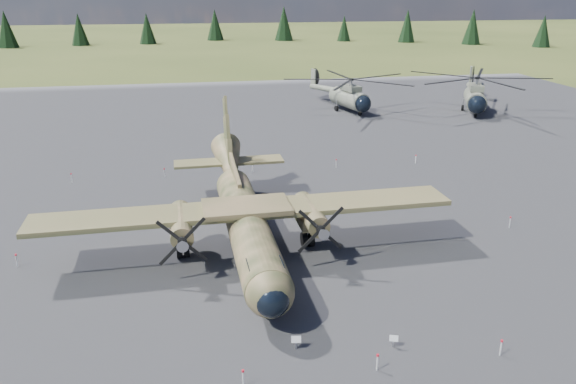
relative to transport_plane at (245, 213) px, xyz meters
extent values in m
plane|color=brown|center=(2.41, -0.06, -2.49)|extent=(500.00, 500.00, 0.00)
cube|color=#5E5D63|center=(2.41, 9.94, -2.49)|extent=(120.00, 120.00, 0.04)
cylinder|color=#343D21|center=(0.03, -1.40, -0.41)|extent=(2.86, 16.28, 2.52)
sphere|color=#343D21|center=(0.20, -9.51, -0.41)|extent=(2.52, 2.52, 2.47)
sphere|color=black|center=(0.21, -10.00, -0.46)|extent=(1.85, 1.85, 1.82)
cube|color=black|center=(0.17, -8.07, 0.26)|extent=(1.83, 1.48, 0.50)
cone|color=#343D21|center=(-0.19, 9.24, 0.53)|extent=(2.60, 6.25, 3.80)
cube|color=#9A9D9F|center=(0.01, -0.49, -1.45)|extent=(1.82, 5.44, 0.45)
cube|color=#2D391D|center=(0.02, -0.94, 0.62)|extent=(26.20, 3.60, 0.32)
cube|color=#343D21|center=(0.02, -0.94, 0.82)|extent=(5.47, 3.36, 0.32)
cylinder|color=#343D21|center=(-4.03, -1.30, 0.13)|extent=(1.45, 4.71, 1.35)
cube|color=#343D21|center=(-4.05, -0.58, -0.46)|extent=(1.41, 3.09, 0.72)
cone|color=gray|center=(-3.97, -4.23, 0.13)|extent=(0.70, 0.83, 0.69)
cylinder|color=black|center=(-4.05, -0.58, -1.99)|extent=(0.81, 1.01, 0.99)
cylinder|color=#343D21|center=(4.08, -1.13, 0.13)|extent=(1.45, 4.71, 1.35)
cube|color=#343D21|center=(4.07, -0.41, -0.46)|extent=(1.41, 3.09, 0.72)
cone|color=gray|center=(4.14, -4.06, 0.13)|extent=(0.70, 0.83, 0.69)
cylinder|color=black|center=(4.07, -0.41, -1.99)|extent=(0.81, 1.01, 0.99)
cube|color=#343D21|center=(-0.12, 5.82, 1.07)|extent=(0.39, 6.81, 1.51)
cube|color=#2D391D|center=(-0.20, 9.69, 0.58)|extent=(8.69, 2.16, 0.20)
cylinder|color=gray|center=(0.17, -8.43, -1.34)|extent=(0.13, 0.13, 0.81)
cylinder|color=black|center=(0.17, -8.43, -1.99)|extent=(0.33, 0.85, 0.84)
cylinder|color=gray|center=(18.73, 40.34, -0.69)|extent=(4.08, 7.38, 2.43)
sphere|color=black|center=(19.60, 36.94, -0.74)|extent=(2.72, 2.72, 2.24)
sphere|color=gray|center=(17.87, 43.73, -0.69)|extent=(2.72, 2.72, 2.24)
cube|color=gray|center=(18.83, 39.96, 0.87)|extent=(2.37, 3.42, 0.73)
cylinder|color=gray|center=(18.83, 39.96, 1.60)|extent=(0.43, 0.43, 0.97)
cylinder|color=gray|center=(16.97, 47.26, -0.35)|extent=(2.84, 8.25, 1.39)
cube|color=gray|center=(16.07, 50.80, 0.87)|extent=(0.54, 1.37, 2.33)
cylinder|color=black|center=(16.40, 50.88, 0.87)|extent=(0.68, 2.46, 2.53)
cylinder|color=black|center=(19.45, 37.51, -2.10)|extent=(0.43, 0.71, 0.66)
cylinder|color=black|center=(17.17, 41.14, -2.10)|extent=(0.47, 0.83, 0.78)
cylinder|color=gray|center=(17.17, 41.14, -1.59)|extent=(0.17, 0.17, 1.41)
cylinder|color=black|center=(19.72, 41.79, -2.10)|extent=(0.47, 0.83, 0.78)
cylinder|color=gray|center=(19.72, 41.79, -1.59)|extent=(0.17, 0.17, 1.41)
cylinder|color=gray|center=(35.34, 36.62, -0.56)|extent=(5.39, 7.90, 2.60)
sphere|color=black|center=(33.84, 33.19, -0.62)|extent=(3.15, 3.15, 2.39)
sphere|color=gray|center=(36.85, 40.04, -0.56)|extent=(3.15, 3.15, 2.39)
cube|color=gray|center=(35.18, 36.24, 1.10)|extent=(2.96, 3.76, 0.78)
cylinder|color=gray|center=(35.18, 36.24, 1.88)|extent=(0.49, 0.49, 1.04)
cylinder|color=gray|center=(38.42, 43.61, -0.20)|extent=(4.37, 8.47, 1.49)
cube|color=gray|center=(39.99, 47.18, 1.10)|extent=(0.80, 1.42, 2.49)
cylinder|color=black|center=(40.32, 47.03, 1.10)|extent=(1.15, 2.50, 2.70)
cylinder|color=black|center=(34.09, 33.76, -2.07)|extent=(0.55, 0.76, 0.71)
cylinder|color=black|center=(34.56, 38.32, -2.07)|extent=(0.62, 0.89, 0.83)
cylinder|color=gray|center=(34.56, 38.32, -1.53)|extent=(0.19, 0.19, 1.51)
cylinder|color=black|center=(37.13, 37.19, -2.07)|extent=(0.62, 0.89, 0.83)
cylinder|color=gray|center=(37.13, 37.19, -1.53)|extent=(0.19, 0.19, 1.51)
cube|color=gray|center=(1.14, -11.34, -2.20)|extent=(0.09, 0.09, 0.57)
cube|color=silver|center=(1.14, -11.39, -1.92)|extent=(0.48, 0.26, 0.32)
cube|color=gray|center=(5.73, -12.02, -2.23)|extent=(0.09, 0.09, 0.51)
cube|color=silver|center=(5.73, -12.06, -1.99)|extent=(0.44, 0.30, 0.29)
cylinder|color=silver|center=(-1.59, -13.56, -2.09)|extent=(0.07, 0.07, 0.80)
cylinder|color=red|center=(-1.59, -13.56, -1.69)|extent=(0.12, 0.12, 0.10)
cylinder|color=silver|center=(4.41, -13.56, -2.09)|extent=(0.07, 0.07, 0.80)
cylinder|color=red|center=(4.41, -13.56, -1.69)|extent=(0.12, 0.12, 0.10)
cylinder|color=silver|center=(10.41, -13.56, -2.09)|extent=(0.07, 0.07, 0.80)
cylinder|color=red|center=(10.41, -13.56, -1.69)|extent=(0.12, 0.12, 0.10)
cylinder|color=silver|center=(-13.59, 15.94, -2.09)|extent=(0.07, 0.07, 0.80)
cylinder|color=red|center=(-13.59, 15.94, -1.69)|extent=(0.12, 0.12, 0.10)
cylinder|color=silver|center=(-5.59, 15.94, -2.09)|extent=(0.07, 0.07, 0.80)
cylinder|color=red|center=(-5.59, 15.94, -1.69)|extent=(0.12, 0.12, 0.10)
cylinder|color=silver|center=(2.41, 15.94, -2.09)|extent=(0.07, 0.07, 0.80)
cylinder|color=red|center=(2.41, 15.94, -1.69)|extent=(0.12, 0.12, 0.10)
cylinder|color=silver|center=(10.41, 15.94, -2.09)|extent=(0.07, 0.07, 0.80)
cylinder|color=red|center=(10.41, 15.94, -1.69)|extent=(0.12, 0.12, 0.10)
cylinder|color=silver|center=(18.41, 15.94, -2.09)|extent=(0.07, 0.07, 0.80)
cylinder|color=red|center=(18.41, 15.94, -1.69)|extent=(0.12, 0.12, 0.10)
cylinder|color=silver|center=(-14.09, -0.06, -2.09)|extent=(0.07, 0.07, 0.80)
cylinder|color=red|center=(-14.09, -0.06, -1.69)|extent=(0.12, 0.12, 0.10)
cylinder|color=silver|center=(18.91, -0.06, -2.09)|extent=(0.07, 0.07, 0.80)
cylinder|color=red|center=(18.91, -0.06, -1.69)|extent=(0.12, 0.12, 0.10)
cone|color=black|center=(98.61, 117.39, 1.97)|extent=(4.99, 4.99, 8.91)
cone|color=black|center=(82.71, 128.89, 2.60)|extent=(5.70, 5.70, 10.17)
cone|color=black|center=(66.12, 139.20, 2.45)|extent=(5.53, 5.53, 9.88)
cone|color=black|center=(47.80, 146.51, 1.45)|extent=(4.40, 4.40, 7.87)
cone|color=black|center=(29.27, 152.18, 2.84)|extent=(5.97, 5.97, 10.65)
cone|color=black|center=(7.45, 157.10, 2.31)|extent=(5.37, 5.37, 9.60)
cone|color=black|center=(-13.59, 147.95, 2.03)|extent=(5.06, 5.06, 9.03)
cone|color=black|center=(-33.05, 146.57, 2.09)|extent=(5.13, 5.13, 9.16)
cone|color=black|center=(-52.35, 143.62, 2.62)|extent=(5.72, 5.72, 10.22)
camera|label=1|loc=(-3.27, -33.38, 13.65)|focal=35.00mm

